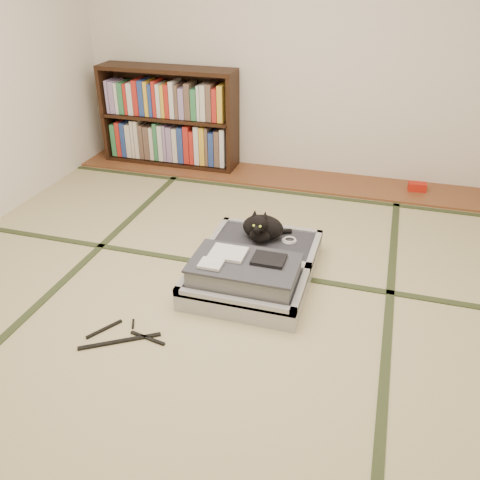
# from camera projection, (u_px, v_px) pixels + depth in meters

# --- Properties ---
(floor) EXTENTS (4.50, 4.50, 0.00)m
(floor) POSITION_uv_depth(u_px,v_px,m) (215.00, 303.00, 3.04)
(floor) COLOR #C8B685
(floor) RESTS_ON ground
(wood_strip) EXTENTS (4.00, 0.50, 0.02)m
(wood_strip) POSITION_uv_depth(u_px,v_px,m) (286.00, 178.00, 4.70)
(wood_strip) COLOR brown
(wood_strip) RESTS_ON ground
(red_item) EXTENTS (0.16, 0.10, 0.07)m
(red_item) POSITION_uv_depth(u_px,v_px,m) (417.00, 187.00, 4.41)
(red_item) COLOR #B01A0E
(red_item) RESTS_ON wood_strip
(room_shell) EXTENTS (4.50, 4.50, 4.50)m
(room_shell) POSITION_uv_depth(u_px,v_px,m) (208.00, 44.00, 2.32)
(room_shell) COLOR white
(room_shell) RESTS_ON ground
(tatami_borders) EXTENTS (4.00, 4.50, 0.01)m
(tatami_borders) POSITION_uv_depth(u_px,v_px,m) (239.00, 260.00, 3.45)
(tatami_borders) COLOR #2D381E
(tatami_borders) RESTS_ON ground
(bookcase) EXTENTS (1.31, 0.30, 0.92)m
(bookcase) POSITION_uv_depth(u_px,v_px,m) (169.00, 119.00, 4.83)
(bookcase) COLOR black
(bookcase) RESTS_ON wood_strip
(suitcase) EXTENTS (0.72, 0.95, 0.28)m
(suitcase) POSITION_uv_depth(u_px,v_px,m) (253.00, 268.00, 3.19)
(suitcase) COLOR #ADAEB2
(suitcase) RESTS_ON floor
(cat) EXTENTS (0.32, 0.32, 0.26)m
(cat) POSITION_uv_depth(u_px,v_px,m) (262.00, 228.00, 3.37)
(cat) COLOR black
(cat) RESTS_ON suitcase
(cable_coil) EXTENTS (0.10, 0.10, 0.02)m
(cable_coil) POSITION_uv_depth(u_px,v_px,m) (289.00, 240.00, 3.40)
(cable_coil) COLOR white
(cable_coil) RESTS_ON suitcase
(hanger) EXTENTS (0.44, 0.32, 0.01)m
(hanger) POSITION_uv_depth(u_px,v_px,m) (123.00, 337.00, 2.75)
(hanger) COLOR black
(hanger) RESTS_ON floor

